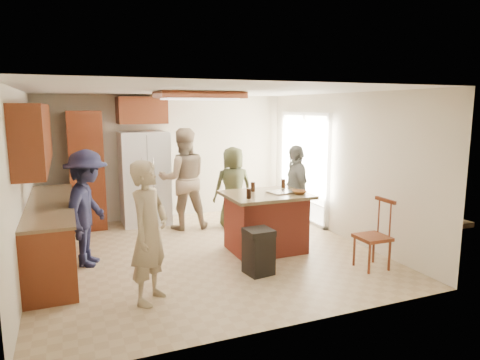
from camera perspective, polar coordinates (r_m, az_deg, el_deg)
name	(u,v)px	position (r m, az deg, el deg)	size (l,w,h in m)	color
room_shell	(367,169)	(10.12, 16.59, 1.36)	(8.00, 5.20, 5.00)	tan
person_front_left	(149,232)	(5.07, -12.01, -6.84)	(0.61, 0.45, 1.67)	tan
person_behind_left	(183,179)	(8.01, -7.55, 0.15)	(0.92, 0.57, 1.89)	tan
person_behind_right	(233,187)	(8.09, -0.92, -0.96)	(0.75, 0.49, 1.53)	#32361F
person_side_right	(295,192)	(7.43, 7.40, -1.60)	(0.96, 0.49, 1.63)	gray
person_counter	(88,208)	(6.48, -19.65, -3.58)	(1.08, 0.50, 1.67)	#1A1B35
left_cabinetry	(46,200)	(6.68, -24.48, -2.45)	(0.64, 3.00, 2.30)	maroon
back_wall_units	(101,155)	(8.41, -18.06, 3.20)	(1.80, 0.60, 2.45)	maroon
refrigerator	(145,178)	(8.49, -12.58, 0.23)	(0.90, 0.76, 1.80)	white
kitchen_island	(266,221)	(6.81, 3.45, -5.53)	(1.28, 1.03, 0.93)	#A03A29
island_items	(282,191)	(6.73, 5.58, -1.44)	(1.02, 0.72, 0.15)	silver
trash_bin	(259,251)	(5.91, 2.49, -9.47)	(0.39, 0.39, 0.63)	black
spindle_chair	(374,237)	(6.36, 17.39, -7.27)	(0.43, 0.43, 0.99)	maroon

